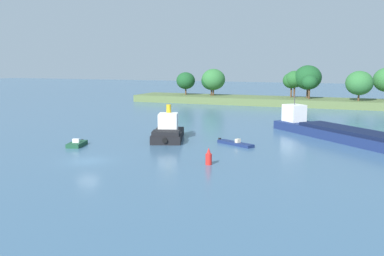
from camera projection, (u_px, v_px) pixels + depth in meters
name	position (u px, v px, depth m)	size (l,w,h in m)	color
ground_plane	(88.00, 161.00, 50.66)	(400.00, 400.00, 0.00)	#3D607F
treeline_island	(282.00, 91.00, 116.27)	(78.12, 12.56, 10.27)	#566B3D
cargo_barge	(352.00, 135.00, 62.64)	(26.69, 25.88, 5.91)	navy
fishing_skiff	(77.00, 144.00, 59.66)	(2.67, 4.10, 1.03)	#19472D
small_motorboat	(235.00, 143.00, 60.45)	(5.78, 3.88, 0.89)	navy
tugboat	(168.00, 131.00, 64.48)	(7.12, 10.42, 4.95)	black
channel_buoy_red	(209.00, 157.00, 48.81)	(0.70, 0.70, 1.90)	red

